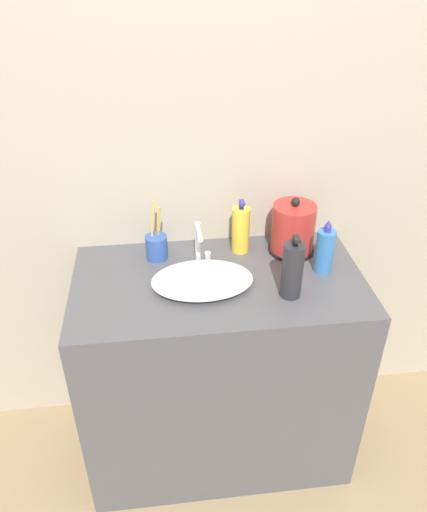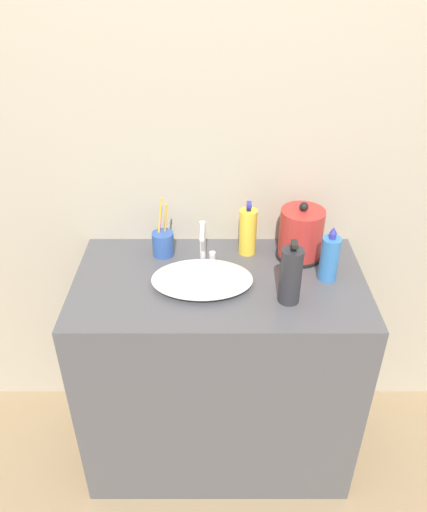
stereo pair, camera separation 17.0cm
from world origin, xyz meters
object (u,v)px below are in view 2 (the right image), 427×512
faucet (203,242)px  lotion_bottle (290,275)px  electric_kettle (300,235)px  mouthwash_bottle (247,231)px  toothbrush_cup (162,243)px  shampoo_bottle (329,258)px

faucet → lotion_bottle: lotion_bottle is taller
electric_kettle → mouthwash_bottle: bearing=172.1°
faucet → toothbrush_cup: 0.17m
electric_kettle → mouthwash_bottle: (-0.19, 0.03, 0.00)m
lotion_bottle → shampoo_bottle: 0.20m
toothbrush_cup → mouthwash_bottle: (0.32, 0.01, 0.04)m
toothbrush_cup → mouthwash_bottle: 0.32m
mouthwash_bottle → faucet: bearing=-154.5°
toothbrush_cup → shampoo_bottle: size_ratio=1.10×
toothbrush_cup → lotion_bottle: bearing=-33.0°
lotion_bottle → mouthwash_bottle: size_ratio=1.08×
lotion_bottle → mouthwash_bottle: (-0.12, 0.30, -0.01)m
faucet → shampoo_bottle: size_ratio=0.81×
faucet → toothbrush_cup: size_ratio=0.74×
electric_kettle → shampoo_bottle: 0.16m
shampoo_bottle → mouthwash_bottle: mouthwash_bottle is taller
shampoo_bottle → mouthwash_bottle: size_ratio=0.96×
shampoo_bottle → mouthwash_bottle: (-0.27, 0.17, 0.01)m
electric_kettle → lotion_bottle: lotion_bottle is taller
toothbrush_cup → faucet: bearing=-22.0°
toothbrush_cup → mouthwash_bottle: size_ratio=1.05×
electric_kettle → lotion_bottle: (-0.07, -0.27, 0.01)m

